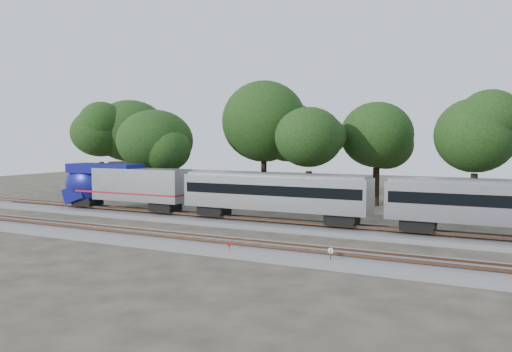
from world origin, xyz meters
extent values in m
plane|color=#383328|center=(0.00, 0.00, 0.00)|extent=(160.00, 160.00, 0.00)
cube|color=slate|center=(0.00, 6.00, 0.20)|extent=(160.00, 5.00, 0.40)
cube|color=brown|center=(0.00, 5.28, 0.66)|extent=(160.00, 0.08, 0.15)
cube|color=brown|center=(0.00, 6.72, 0.66)|extent=(160.00, 0.08, 0.15)
cube|color=slate|center=(0.00, -4.00, 0.20)|extent=(160.00, 5.00, 0.40)
cube|color=brown|center=(0.00, -4.72, 0.66)|extent=(160.00, 0.08, 0.15)
cube|color=brown|center=(0.00, -3.28, 0.66)|extent=(160.00, 0.08, 0.15)
cube|color=#B9BBC1|center=(-13.73, 6.00, 3.27)|extent=(10.57, 2.99, 3.29)
ellipsoid|color=navy|center=(-21.31, 6.00, 3.02)|extent=(5.38, 3.11, 4.59)
cube|color=navy|center=(-18.61, 6.00, 4.82)|extent=(8.47, 2.93, 1.00)
cube|color=black|center=(-20.81, 6.00, 4.02)|extent=(0.45, 2.29, 1.31)
cube|color=maroon|center=(-14.93, 6.00, 2.42)|extent=(12.96, 3.03, 0.18)
cube|color=black|center=(-21.16, 6.00, 1.18)|extent=(2.59, 2.19, 0.90)
cube|color=black|center=(-10.69, 6.00, 1.18)|extent=(2.59, 2.19, 0.90)
cube|color=#B9BBC1|center=(1.33, 6.00, 3.12)|extent=(17.35, 2.99, 2.99)
cube|color=black|center=(1.33, 6.00, 3.42)|extent=(16.75, 3.04, 0.90)
cube|color=gray|center=(1.33, 6.00, 4.67)|extent=(16.95, 2.39, 0.35)
cube|color=black|center=(-4.95, 6.00, 1.18)|extent=(2.59, 2.19, 0.90)
cube|color=black|center=(7.61, 6.00, 1.18)|extent=(2.59, 2.19, 0.90)
cube|color=#B9BBC1|center=(20.08, 6.00, 3.12)|extent=(17.35, 2.99, 2.99)
cube|color=black|center=(20.08, 6.00, 3.42)|extent=(16.75, 3.04, 0.90)
cube|color=gray|center=(20.08, 6.00, 4.67)|extent=(16.95, 2.39, 0.35)
cube|color=black|center=(13.79, 6.00, 1.18)|extent=(2.59, 2.19, 0.90)
cylinder|color=#512D19|center=(3.17, -5.55, 0.39)|extent=(0.05, 0.05, 0.78)
cylinder|color=#B50C14|center=(3.17, -5.55, 0.74)|extent=(0.27, 0.10, 0.28)
cylinder|color=#512D19|center=(10.26, -5.43, 0.52)|extent=(0.07, 0.07, 1.03)
cylinder|color=silver|center=(10.26, -5.43, 0.98)|extent=(0.37, 0.11, 0.37)
cube|color=#512D19|center=(5.95, -5.35, 0.15)|extent=(0.54, 0.37, 0.30)
cube|color=brown|center=(-32.17, 29.48, 1.82)|extent=(9.47, 6.90, 3.64)
cube|color=black|center=(-32.17, 29.48, 4.05)|extent=(9.68, 7.11, 0.82)
cylinder|color=black|center=(-31.09, 18.73, 2.40)|extent=(0.70, 0.70, 4.80)
ellipsoid|color=black|center=(-31.09, 18.73, 8.92)|extent=(9.06, 9.06, 7.70)
cylinder|color=black|center=(-28.62, 22.04, 2.48)|extent=(0.70, 0.70, 4.96)
ellipsoid|color=black|center=(-28.62, 22.04, 9.21)|extent=(9.35, 9.35, 7.95)
cylinder|color=black|center=(-18.49, 14.67, 2.09)|extent=(0.70, 0.70, 4.18)
ellipsoid|color=black|center=(-18.49, 14.67, 7.77)|extent=(7.89, 7.89, 6.70)
cylinder|color=black|center=(-8.02, 23.60, 2.77)|extent=(0.70, 0.70, 5.53)
ellipsoid|color=black|center=(-8.02, 23.60, 10.27)|extent=(10.43, 10.43, 8.87)
cylinder|color=black|center=(0.40, 17.45, 2.20)|extent=(0.70, 0.70, 4.40)
ellipsoid|color=black|center=(0.40, 17.45, 8.18)|extent=(8.30, 8.30, 7.06)
cylinder|color=black|center=(6.18, 25.05, 2.29)|extent=(0.70, 0.70, 4.57)
ellipsoid|color=black|center=(6.18, 25.05, 8.49)|extent=(8.62, 8.62, 7.33)
cylinder|color=black|center=(17.17, 19.72, 2.24)|extent=(0.70, 0.70, 4.48)
ellipsoid|color=black|center=(17.17, 19.72, 8.32)|extent=(8.45, 8.45, 7.18)
camera|label=1|loc=(19.52, -34.70, 7.72)|focal=35.00mm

